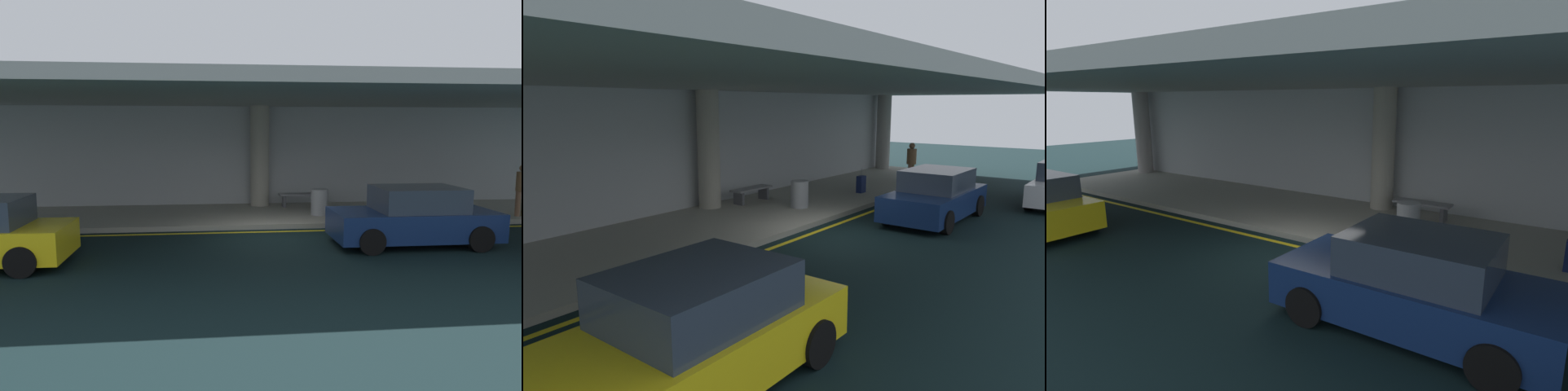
# 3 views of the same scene
# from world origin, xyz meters

# --- Properties ---
(ground_plane) EXTENTS (60.00, 60.00, 0.00)m
(ground_plane) POSITION_xyz_m (0.00, 0.00, 0.00)
(ground_plane) COLOR black
(sidewalk) EXTENTS (26.00, 4.20, 0.15)m
(sidewalk) POSITION_xyz_m (0.00, 3.10, 0.07)
(sidewalk) COLOR gray
(sidewalk) RESTS_ON ground
(lane_stripe_yellow) EXTENTS (26.00, 0.14, 0.01)m
(lane_stripe_yellow) POSITION_xyz_m (0.00, 0.67, 0.00)
(lane_stripe_yellow) COLOR yellow
(lane_stripe_yellow) RESTS_ON ground
(support_column_left_mid) EXTENTS (0.69, 0.69, 3.65)m
(support_column_left_mid) POSITION_xyz_m (0.00, 4.72, 1.97)
(support_column_left_mid) COLOR gray
(support_column_left_mid) RESTS_ON sidewalk
(support_column_center) EXTENTS (0.69, 0.69, 3.65)m
(support_column_center) POSITION_xyz_m (12.00, 4.72, 1.97)
(support_column_center) COLOR gray
(support_column_center) RESTS_ON sidewalk
(ceiling_overhang) EXTENTS (28.00, 13.20, 0.30)m
(ceiling_overhang) POSITION_xyz_m (0.00, 2.60, 3.95)
(ceiling_overhang) COLOR #939895
(ceiling_overhang) RESTS_ON support_column_far_left
(terminal_back_wall) EXTENTS (26.00, 0.30, 3.80)m
(terminal_back_wall) POSITION_xyz_m (0.00, 5.35, 1.90)
(terminal_back_wall) COLOR #A9ACAE
(terminal_back_wall) RESTS_ON ground
(car_yellow_taxi) EXTENTS (4.10, 1.92, 1.50)m
(car_yellow_taxi) POSITION_xyz_m (-6.93, -2.27, 0.71)
(car_yellow_taxi) COLOR yellow
(car_yellow_taxi) RESTS_ON ground
(car_navy) EXTENTS (4.10, 1.92, 1.50)m
(car_navy) POSITION_xyz_m (3.31, -1.31, 0.71)
(car_navy) COLOR navy
(car_navy) RESTS_ON ground
(traveler_with_luggage) EXTENTS (0.38, 0.38, 1.68)m
(traveler_with_luggage) POSITION_xyz_m (8.19, 1.55, 1.11)
(traveler_with_luggage) COLOR #875D44
(traveler_with_luggage) RESTS_ON sidewalk
(suitcase_upright_primary) EXTENTS (0.36, 0.22, 0.90)m
(suitcase_upright_primary) POSITION_xyz_m (5.24, 2.20, 0.46)
(suitcase_upright_primary) COLOR #121E4A
(suitcase_upright_primary) RESTS_ON sidewalk
(bench_metal) EXTENTS (1.60, 0.50, 0.48)m
(bench_metal) POSITION_xyz_m (1.45, 4.25, 0.50)
(bench_metal) COLOR slate
(bench_metal) RESTS_ON sidewalk
(trash_bin_steel) EXTENTS (0.56, 0.56, 0.85)m
(trash_bin_steel) POSITION_xyz_m (1.74, 2.47, 0.57)
(trash_bin_steel) COLOR gray
(trash_bin_steel) RESTS_ON sidewalk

